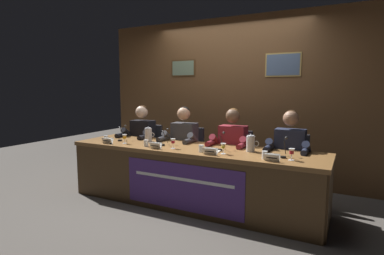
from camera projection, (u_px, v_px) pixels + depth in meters
name	position (u px, v px, depth m)	size (l,w,h in m)	color
ground_plane	(192.00, 203.00, 4.02)	(12.00, 12.00, 0.00)	#4C4742
wall_back_panelled	(230.00, 100.00, 5.04)	(4.49, 0.14, 2.60)	brown
conference_table	(188.00, 167.00, 3.86)	(3.29, 0.83, 0.74)	brown
chair_far_left	(148.00, 154.00, 5.01)	(0.44, 0.44, 0.90)	black
panelist_far_left	(140.00, 139.00, 4.80)	(0.51, 0.48, 1.22)	black
nameplate_far_left	(108.00, 141.00, 4.17)	(0.16, 0.06, 0.08)	white
juice_glass_far_left	(125.00, 137.00, 4.17)	(0.06, 0.06, 0.12)	white
water_cup_far_left	(106.00, 139.00, 4.31)	(0.06, 0.06, 0.08)	silver
microphone_far_left	(122.00, 135.00, 4.40)	(0.06, 0.17, 0.22)	black
chair_center_left	(188.00, 158.00, 4.66)	(0.44, 0.44, 0.90)	black
panelist_center_left	(182.00, 142.00, 4.45)	(0.51, 0.48, 1.22)	black
nameplate_center_left	(156.00, 146.00, 3.81)	(0.15, 0.06, 0.08)	white
juice_glass_center_left	(173.00, 142.00, 3.82)	(0.06, 0.06, 0.12)	white
water_cup_center_left	(146.00, 143.00, 3.96)	(0.06, 0.06, 0.08)	silver
microphone_center_left	(164.00, 140.00, 4.05)	(0.06, 0.17, 0.22)	black
chair_center_right	(235.00, 164.00, 4.32)	(0.44, 0.44, 0.90)	black
panelist_center_right	(231.00, 147.00, 4.11)	(0.51, 0.48, 1.22)	black
nameplate_center_right	(210.00, 151.00, 3.47)	(0.16, 0.06, 0.08)	white
juice_glass_center_right	(223.00, 147.00, 3.50)	(0.06, 0.06, 0.12)	white
water_cup_center_right	(201.00, 149.00, 3.61)	(0.06, 0.06, 0.08)	silver
microphone_center_right	(221.00, 144.00, 3.72)	(0.06, 0.17, 0.22)	black
chair_far_right	(291.00, 171.00, 3.98)	(0.44, 0.44, 0.90)	black
panelist_far_right	(289.00, 152.00, 3.77)	(0.51, 0.48, 1.22)	black
nameplate_far_right	(272.00, 158.00, 3.15)	(0.15, 0.06, 0.08)	white
juice_glass_far_right	(292.00, 152.00, 3.19)	(0.06, 0.06, 0.12)	white
water_cup_far_right	(265.00, 155.00, 3.26)	(0.06, 0.06, 0.08)	silver
microphone_far_right	(284.00, 151.00, 3.33)	(0.06, 0.17, 0.22)	black
water_pitcher_left_side	(148.00, 135.00, 4.34)	(0.15, 0.10, 0.21)	silver
water_pitcher_right_side	(251.00, 144.00, 3.64)	(0.15, 0.10, 0.21)	silver
document_stack_center_right	(212.00, 151.00, 3.67)	(0.22, 0.16, 0.01)	white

